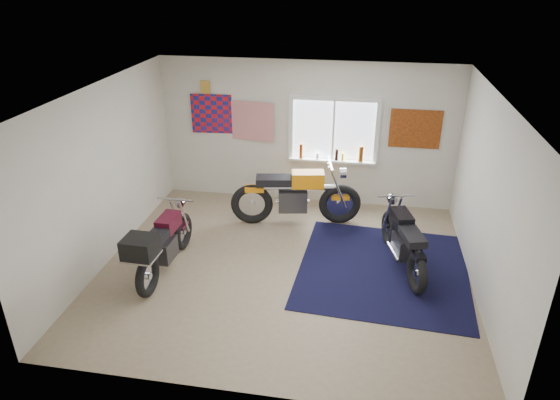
% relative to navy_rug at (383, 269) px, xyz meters
% --- Properties ---
extents(ground, '(5.50, 5.50, 0.00)m').
position_rel_navy_rug_xyz_m(ground, '(-1.49, -0.21, -0.01)').
color(ground, '#9E896B').
rests_on(ground, ground).
extents(room_shell, '(5.50, 5.50, 5.50)m').
position_rel_navy_rug_xyz_m(room_shell, '(-1.49, -0.21, 1.63)').
color(room_shell, white).
rests_on(room_shell, ground).
extents(navy_rug, '(2.65, 2.74, 0.01)m').
position_rel_navy_rug_xyz_m(navy_rug, '(0.00, 0.00, 0.00)').
color(navy_rug, black).
rests_on(navy_rug, ground).
extents(window_assembly, '(1.66, 0.17, 1.26)m').
position_rel_navy_rug_xyz_m(window_assembly, '(-0.99, 2.26, 1.36)').
color(window_assembly, white).
rests_on(window_assembly, room_shell).
extents(oil_bottles, '(1.19, 0.09, 0.30)m').
position_rel_navy_rug_xyz_m(oil_bottles, '(-0.89, 2.19, 1.02)').
color(oil_bottles, brown).
rests_on(oil_bottles, window_assembly).
extents(flag_display, '(1.60, 0.10, 1.17)m').
position_rel_navy_rug_xyz_m(flag_display, '(-3.39, 2.27, 2.14)').
color(flag_display, red).
rests_on(flag_display, room_shell).
extents(triumph_poster, '(0.90, 0.03, 0.70)m').
position_rel_navy_rug_xyz_m(triumph_poster, '(0.46, 2.27, 1.54)').
color(triumph_poster, '#A54C14').
rests_on(triumph_poster, room_shell).
extents(yellow_triumph, '(2.30, 0.72, 1.16)m').
position_rel_navy_rug_xyz_m(yellow_triumph, '(-1.54, 1.29, 0.50)').
color(yellow_triumph, black).
rests_on(yellow_triumph, ground).
extents(black_chrome_bike, '(0.73, 1.88, 0.99)m').
position_rel_navy_rug_xyz_m(black_chrome_bike, '(0.26, 0.15, 0.43)').
color(black_chrome_bike, black).
rests_on(black_chrome_bike, navy_rug).
extents(maroon_tourer, '(0.58, 1.91, 0.97)m').
position_rel_navy_rug_xyz_m(maroon_tourer, '(-3.24, -0.69, 0.50)').
color(maroon_tourer, black).
rests_on(maroon_tourer, ground).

